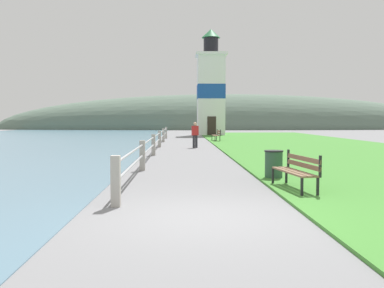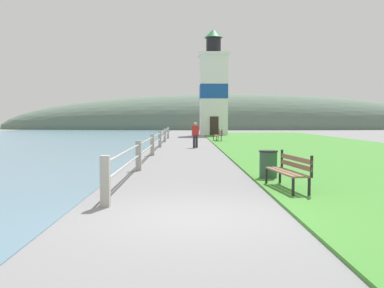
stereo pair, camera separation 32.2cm
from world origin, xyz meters
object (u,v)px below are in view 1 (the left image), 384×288
at_px(lighthouse, 211,90).
at_px(park_bench_midway, 217,134).
at_px(trash_bin, 274,165).
at_px(park_bench_near, 297,169).
at_px(person_strolling, 195,134).

bearing_deg(lighthouse, park_bench_midway, -91.85).
xyz_separation_m(lighthouse, trash_bin, (-0.56, -33.45, -4.44)).
height_order(park_bench_near, park_bench_midway, same).
bearing_deg(park_bench_midway, trash_bin, 86.48).
relative_size(park_bench_near, lighthouse, 0.17).
distance_m(person_strolling, trash_bin, 13.67).
distance_m(park_bench_near, lighthouse, 35.70).
bearing_deg(trash_bin, person_strolling, 97.57).
height_order(park_bench_near, lighthouse, lighthouse).
bearing_deg(trash_bin, park_bench_midway, 89.58).
bearing_deg(trash_bin, park_bench_near, -86.20).
relative_size(park_bench_near, person_strolling, 1.26).
bearing_deg(lighthouse, trash_bin, -90.96).
xyz_separation_m(lighthouse, person_strolling, (-2.36, -19.91, -4.02)).
relative_size(park_bench_midway, person_strolling, 1.23).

